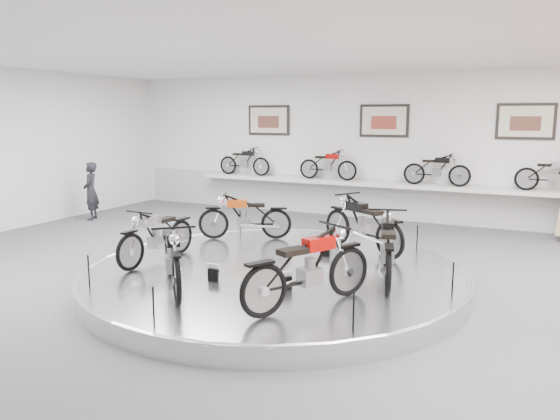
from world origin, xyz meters
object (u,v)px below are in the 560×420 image
at_px(bike_a, 387,247).
at_px(bike_f, 309,267).
at_px(display_platform, 274,276).
at_px(bike_d, 157,235).
at_px(bike_c, 245,216).
at_px(visitor, 91,191).
at_px(shelf, 379,184).
at_px(bike_b, 363,224).
at_px(bike_e, 172,255).

bearing_deg(bike_a, bike_f, 142.94).
height_order(display_platform, bike_a, bike_a).
distance_m(display_platform, bike_d, 2.19).
height_order(bike_c, visitor, visitor).
relative_size(bike_d, bike_f, 0.89).
xyz_separation_m(shelf, bike_d, (-2.02, -6.94, -0.22)).
relative_size(display_platform, bike_a, 3.56).
height_order(bike_c, bike_d, bike_d).
height_order(bike_a, bike_b, bike_b).
bearing_deg(bike_e, bike_f, 54.30).
relative_size(display_platform, bike_e, 3.61).
distance_m(display_platform, bike_e, 2.00).
bearing_deg(visitor, bike_f, 33.19).
bearing_deg(bike_c, bike_d, 51.59).
height_order(bike_e, visitor, visitor).
height_order(bike_f, visitor, visitor).
height_order(shelf, bike_b, bike_b).
distance_m(bike_a, bike_f, 1.78).
bearing_deg(shelf, bike_c, -107.95).
relative_size(bike_e, bike_f, 0.96).
relative_size(display_platform, bike_d, 3.88).
relative_size(display_platform, visitor, 4.03).
bearing_deg(visitor, shelf, 86.50).
height_order(bike_a, bike_f, bike_f).
bearing_deg(bike_b, bike_f, 125.18).
relative_size(bike_c, bike_d, 1.00).
relative_size(bike_b, bike_d, 1.10).
xyz_separation_m(display_platform, bike_d, (-2.02, -0.54, 0.63)).
height_order(display_platform, visitor, visitor).
bearing_deg(bike_b, bike_a, 150.19).
bearing_deg(bike_e, bike_b, 110.59).
distance_m(display_platform, bike_f, 2.06).
distance_m(bike_d, bike_f, 3.41).
relative_size(bike_a, bike_c, 1.10).
xyz_separation_m(bike_e, visitor, (-6.34, 4.77, -0.03)).
height_order(bike_a, visitor, visitor).
bearing_deg(bike_e, display_platform, 112.41).
bearing_deg(bike_d, bike_f, 76.85).
height_order(bike_a, bike_e, bike_a).
distance_m(shelf, bike_c, 4.95).
distance_m(display_platform, shelf, 6.46).
bearing_deg(bike_d, bike_c, 170.16).
distance_m(bike_b, bike_f, 3.25).
xyz_separation_m(bike_c, visitor, (-5.63, 1.37, 0.01)).
bearing_deg(bike_f, bike_e, 123.77).
height_order(shelf, bike_d, bike_d).
xyz_separation_m(bike_a, bike_d, (-3.91, -0.74, -0.04)).
xyz_separation_m(bike_b, bike_f, (0.27, -3.23, 0.01)).
relative_size(bike_c, bike_f, 0.89).
bearing_deg(visitor, display_platform, 38.32).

